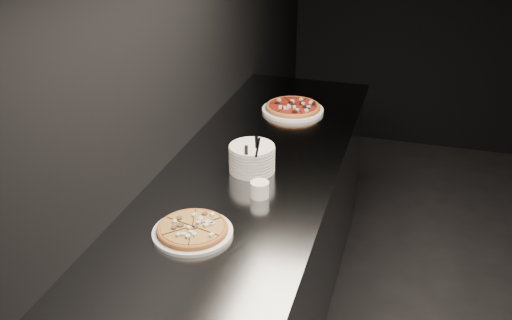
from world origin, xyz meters
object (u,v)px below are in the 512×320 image
(pizza_tomato, at_px, (293,108))
(ramekin, at_px, (260,189))
(plate_stack, at_px, (252,158))
(pizza_mushroom, at_px, (193,230))
(counter, at_px, (254,251))
(cutlery, at_px, (253,147))

(pizza_tomato, distance_m, ramekin, 0.93)
(pizza_tomato, bearing_deg, plate_stack, -91.16)
(pizza_mushroom, distance_m, ramekin, 0.36)
(counter, xyz_separation_m, pizza_mushroom, (-0.06, -0.57, 0.48))
(plate_stack, bearing_deg, cutlery, -62.38)
(pizza_mushroom, bearing_deg, ramekin, 64.07)
(pizza_mushroom, height_order, pizza_tomato, pizza_tomato)
(plate_stack, bearing_deg, pizza_mushroom, -96.62)
(pizza_mushroom, relative_size, ramekin, 4.18)
(counter, height_order, plate_stack, plate_stack)
(pizza_tomato, height_order, plate_stack, plate_stack)
(counter, xyz_separation_m, cutlery, (0.01, -0.06, 0.58))
(counter, relative_size, ramekin, 32.77)
(counter, relative_size, cutlery, 11.69)
(pizza_mushroom, bearing_deg, counter, 84.50)
(pizza_mushroom, relative_size, cutlery, 1.49)
(pizza_tomato, bearing_deg, pizza_mushroom, -93.49)
(counter, xyz_separation_m, plate_stack, (0.01, -0.05, 0.52))
(pizza_mushroom, bearing_deg, cutlery, 82.33)
(counter, bearing_deg, pizza_tomato, 88.24)
(pizza_tomato, relative_size, plate_stack, 1.70)
(counter, distance_m, pizza_mushroom, 0.75)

